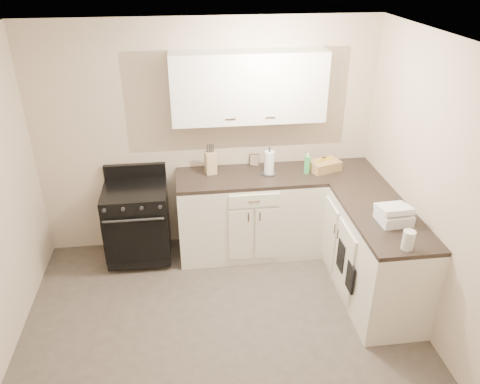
{
  "coord_description": "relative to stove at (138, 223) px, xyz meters",
  "views": [
    {
      "loc": [
        -0.25,
        -2.9,
        3.08
      ],
      "look_at": [
        0.24,
        0.85,
        1.09
      ],
      "focal_mm": 35.0,
      "sensor_mm": 36.0,
      "label": 1
    }
  ],
  "objects": [
    {
      "name": "floor",
      "position": [
        0.79,
        -1.48,
        -0.46
      ],
      "size": [
        3.6,
        3.6,
        0.0
      ],
      "primitive_type": "plane",
      "color": "#473F38",
      "rests_on": "ground"
    },
    {
      "name": "ceiling",
      "position": [
        0.79,
        -1.48,
        2.04
      ],
      "size": [
        3.6,
        3.6,
        0.0
      ],
      "primitive_type": "plane",
      "color": "white",
      "rests_on": "wall_back"
    },
    {
      "name": "wall_back",
      "position": [
        0.79,
        0.32,
        0.79
      ],
      "size": [
        3.6,
        0.0,
        3.6
      ],
      "primitive_type": "plane",
      "rotation": [
        1.57,
        0.0,
        0.0
      ],
      "color": "beige",
      "rests_on": "ground"
    },
    {
      "name": "wall_right",
      "position": [
        2.59,
        -1.48,
        0.79
      ],
      "size": [
        0.0,
        3.6,
        3.6
      ],
      "primitive_type": "plane",
      "rotation": [
        1.57,
        0.0,
        -1.57
      ],
      "color": "beige",
      "rests_on": "ground"
    },
    {
      "name": "base_cabinets_back",
      "position": [
        1.21,
        0.02,
        -0.01
      ],
      "size": [
        1.55,
        0.6,
        0.9
      ],
      "primitive_type": "cube",
      "color": "white",
      "rests_on": "floor"
    },
    {
      "name": "base_cabinets_right",
      "position": [
        2.29,
        -0.63,
        -0.01
      ],
      "size": [
        0.6,
        1.9,
        0.9
      ],
      "primitive_type": "cube",
      "color": "white",
      "rests_on": "floor"
    },
    {
      "name": "countertop_back",
      "position": [
        1.21,
        0.02,
        0.46
      ],
      "size": [
        1.55,
        0.6,
        0.04
      ],
      "primitive_type": "cube",
      "color": "black",
      "rests_on": "base_cabinets_back"
    },
    {
      "name": "countertop_right",
      "position": [
        2.29,
        -0.63,
        0.46
      ],
      "size": [
        0.6,
        1.9,
        0.04
      ],
      "primitive_type": "cube",
      "color": "black",
      "rests_on": "base_cabinets_right"
    },
    {
      "name": "upper_cabinets",
      "position": [
        1.21,
        0.18,
        1.38
      ],
      "size": [
        1.55,
        0.3,
        0.7
      ],
      "primitive_type": "cube",
      "color": "white",
      "rests_on": "wall_back"
    },
    {
      "name": "stove",
      "position": [
        0.0,
        0.0,
        0.0
      ],
      "size": [
        0.66,
        0.56,
        0.79
      ],
      "primitive_type": "cube",
      "color": "black",
      "rests_on": "floor"
    },
    {
      "name": "knife_block",
      "position": [
        0.81,
        0.12,
        0.6
      ],
      "size": [
        0.13,
        0.12,
        0.24
      ],
      "primitive_type": "cube",
      "rotation": [
        0.0,
        0.0,
        0.2
      ],
      "color": "tan",
      "rests_on": "countertop_back"
    },
    {
      "name": "paper_towel",
      "position": [
        1.42,
        0.03,
        0.61
      ],
      "size": [
        0.13,
        0.13,
        0.26
      ],
      "primitive_type": "cylinder",
      "rotation": [
        0.0,
        0.0,
        -0.21
      ],
      "color": "white",
      "rests_on": "countertop_back"
    },
    {
      "name": "soap_bottle",
      "position": [
        1.82,
        0.0,
        0.58
      ],
      "size": [
        0.08,
        0.08,
        0.19
      ],
      "primitive_type": "cylinder",
      "rotation": [
        0.0,
        0.0,
        0.21
      ],
      "color": "#45B55C",
      "rests_on": "countertop_back"
    },
    {
      "name": "picture_frame",
      "position": [
        1.3,
        0.27,
        0.54
      ],
      "size": [
        0.11,
        0.06,
        0.13
      ],
      "primitive_type": "cube",
      "rotation": [
        -0.14,
        0.0,
        -0.31
      ],
      "color": "black",
      "rests_on": "countertop_back"
    },
    {
      "name": "wicker_basket",
      "position": [
        2.03,
        0.05,
        0.53
      ],
      "size": [
        0.37,
        0.3,
        0.11
      ],
      "primitive_type": "cube",
      "rotation": [
        0.0,
        0.0,
        0.33
      ],
      "color": "tan",
      "rests_on": "countertop_right"
    },
    {
      "name": "countertop_grill",
      "position": [
        2.32,
        -1.07,
        0.53
      ],
      "size": [
        0.28,
        0.26,
        0.1
      ],
      "primitive_type": "cube",
      "rotation": [
        0.0,
        0.0,
        0.05
      ],
      "color": "white",
      "rests_on": "countertop_right"
    },
    {
      "name": "glass_jar",
      "position": [
        2.26,
        -1.48,
        0.56
      ],
      "size": [
        0.12,
        0.12,
        0.16
      ],
      "primitive_type": "cylinder",
      "rotation": [
        0.0,
        0.0,
        -0.24
      ],
      "color": "silver",
      "rests_on": "countertop_right"
    },
    {
      "name": "oven_mitt_near",
      "position": [
        1.97,
        -1.14,
        -0.04
      ],
      "size": [
        0.02,
        0.16,
        0.28
      ],
      "primitive_type": "cube",
      "color": "black",
      "rests_on": "base_cabinets_right"
    },
    {
      "name": "oven_mitt_far",
      "position": [
        1.97,
        -0.87,
        0.01
      ],
      "size": [
        0.02,
        0.17,
        0.3
      ],
      "primitive_type": "cube",
      "color": "black",
      "rests_on": "base_cabinets_right"
    }
  ]
}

